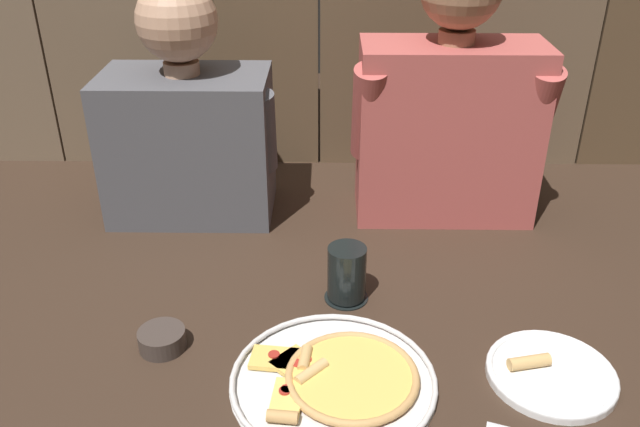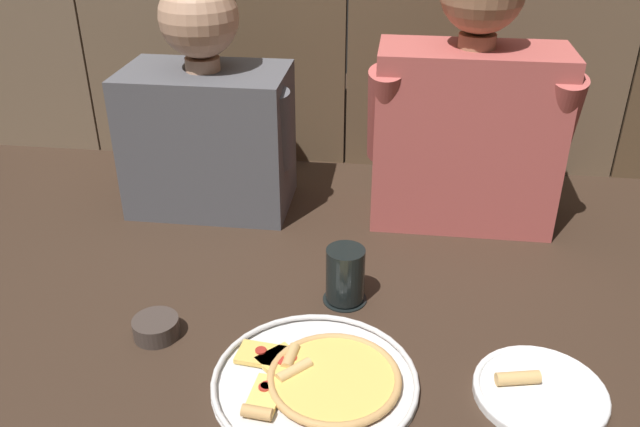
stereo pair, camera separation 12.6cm
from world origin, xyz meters
name	(u,v)px [view 2 (the right image)]	position (x,y,z in m)	size (l,w,h in m)	color
ground_plane	(308,321)	(0.00, 0.00, 0.00)	(3.20, 3.20, 0.00)	#332319
pizza_tray	(319,379)	(0.04, -0.16, 0.01)	(0.35, 0.35, 0.03)	silver
dinner_plate	(539,391)	(0.41, -0.15, 0.01)	(0.22, 0.22, 0.03)	white
drinking_glass	(345,276)	(0.06, 0.08, 0.06)	(0.09, 0.09, 0.12)	black
dipping_bowl	(156,327)	(-0.27, -0.08, 0.02)	(0.08, 0.08, 0.04)	#3D332D
diner_left	(207,112)	(-0.30, 0.45, 0.24)	(0.42, 0.24, 0.56)	#4C4C51
diner_right	(470,107)	(0.30, 0.45, 0.28)	(0.45, 0.21, 0.63)	#AD4C47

